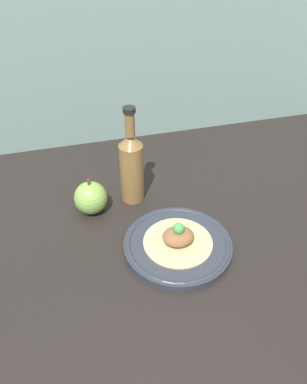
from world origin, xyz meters
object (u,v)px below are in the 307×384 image
object	(u,v)px
plate	(178,245)
plated_food	(178,238)
apple	(91,198)
cider_bottle	(132,166)

from	to	relation	value
plate	plated_food	bearing A→B (deg)	153.43
apple	plate	bearing A→B (deg)	-46.77
cider_bottle	apple	world-z (taller)	cider_bottle
plate	apple	world-z (taller)	apple
plated_food	cider_bottle	world-z (taller)	cider_bottle
plate	plated_food	size ratio (longest dim) A/B	1.57
plated_food	apple	world-z (taller)	apple
cider_bottle	plate	bearing A→B (deg)	-74.07
plate	apple	size ratio (longest dim) A/B	2.48
plate	apple	bearing A→B (deg)	133.23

